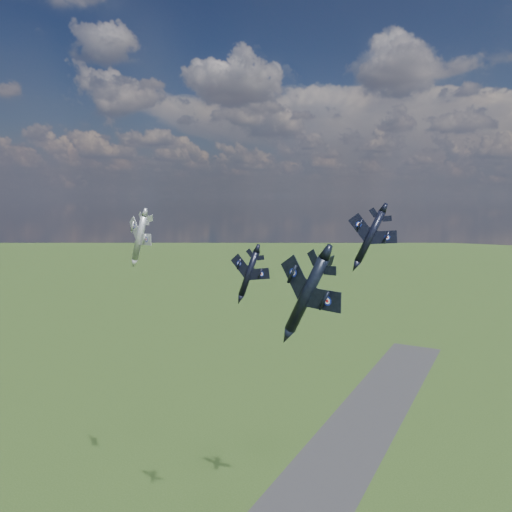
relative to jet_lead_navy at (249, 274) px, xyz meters
The scene contains 4 objects.
jet_lead_navy is the anchor object (origin of this frame).
jet_right_navy 36.81m from the jet_lead_navy, 50.54° to the right, with size 10.27×14.32×2.96m, color black, non-canonical shape.
jet_high_navy 24.62m from the jet_lead_navy, 34.90° to the left, with size 10.60×14.77×3.06m, color black, non-canonical shape.
jet_left_silver 32.62m from the jet_lead_navy, 169.57° to the left, with size 11.22×15.64×3.24m, color #92949B, non-canonical shape.
Camera 1 is at (52.56, -62.82, 92.76)m, focal length 35.00 mm.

